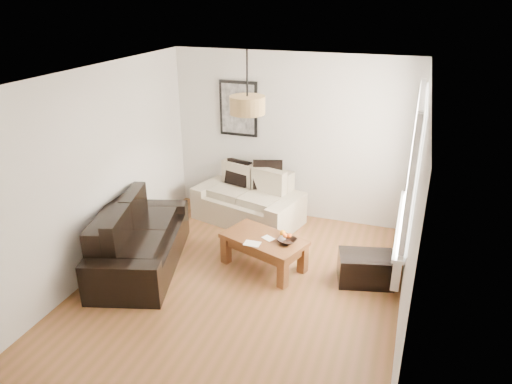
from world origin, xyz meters
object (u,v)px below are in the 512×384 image
(loveseat_cream, at_px, (248,197))
(sofa_leather, at_px, (140,238))
(coffee_table, at_px, (264,252))
(ottoman, at_px, (366,269))

(loveseat_cream, xyz_separation_m, sofa_leather, (-0.89, -1.72, 0.00))
(loveseat_cream, distance_m, coffee_table, 1.41)
(sofa_leather, xyz_separation_m, ottoman, (2.88, 0.57, -0.22))
(loveseat_cream, height_order, sofa_leather, sofa_leather)
(loveseat_cream, relative_size, ottoman, 2.43)
(loveseat_cream, bearing_deg, sofa_leather, -102.42)
(loveseat_cream, distance_m, ottoman, 2.31)
(ottoman, bearing_deg, coffee_table, -176.63)
(sofa_leather, bearing_deg, ottoman, -95.16)
(loveseat_cream, xyz_separation_m, coffee_table, (0.66, -1.23, -0.19))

